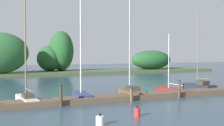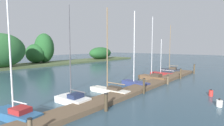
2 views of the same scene
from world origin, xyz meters
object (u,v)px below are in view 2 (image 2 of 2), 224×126
Objects in this scene: mooring_piling_1 at (106,102)px; mooring_piling_4 at (181,74)px; mooring_piling_2 at (144,86)px; sailboat_2 at (109,89)px; sailboat_1 at (72,98)px; mooring_piling_3 at (168,80)px; mooring_piling_5 at (194,69)px; channel_buoy_1 at (211,93)px; sailboat_5 at (161,73)px; sailboat_0 at (15,112)px; sailboat_3 at (134,82)px; channel_buoy_0 at (219,103)px; sailboat_4 at (153,77)px; sailboat_6 at (170,70)px.

mooring_piling_4 is (14.94, 0.15, 0.08)m from mooring_piling_1.
mooring_piling_2 is at bearing 2.24° from mooring_piling_1.
mooring_piling_2 is (1.87, -2.56, 0.29)m from sailboat_2.
mooring_piling_3 is at bearing -108.09° from sailboat_1.
mooring_piling_5 is 13.00m from channel_buoy_1.
sailboat_5 is 16.71m from mooring_piling_1.
mooring_piling_2 is (9.75, -3.11, 0.32)m from sailboat_0.
sailboat_5 reaches higher than mooring_piling_4.
sailboat_3 is 8.81m from sailboat_5.
sailboat_1 is at bearing 97.56° from mooring_piling_1.
sailboat_1 reaches higher than mooring_piling_4.
sailboat_2 reaches higher than mooring_piling_4.
channel_buoy_0 is at bearing -85.60° from mooring_piling_2.
sailboat_5 is at bearing -72.09° from sailboat_4.
sailboat_1 is at bearing 95.00° from sailboat_4.
mooring_piling_2 is (5.79, -2.86, 0.35)m from sailboat_1.
sailboat_0 is 1.08× the size of sailboat_1.
sailboat_2 is 1.00× the size of sailboat_6.
sailboat_0 is at bearing 162.29° from mooring_piling_2.
mooring_piling_5 is (17.12, -2.80, 0.35)m from sailboat_2.
mooring_piling_4 is 8.03m from channel_buoy_1.
mooring_piling_5 is at bearing -0.87° from mooring_piling_3.
sailboat_4 reaches higher than sailboat_0.
mooring_piling_2 is (-2.19, -2.41, 0.31)m from sailboat_3.
sailboat_5 is at bearing 140.76° from mooring_piling_5.
mooring_piling_2 is at bearing -120.02° from sailboat_0.
sailboat_2 is 3.19m from mooring_piling_2.
mooring_piling_2 is at bearing 145.89° from sailboat_3.
sailboat_6 reaches higher than sailboat_1.
sailboat_5 is at bearing 16.63° from mooring_piling_2.
channel_buoy_1 is (8.88, -7.68, -0.10)m from sailboat_1.
sailboat_5 reaches higher than channel_buoy_0.
sailboat_5 is (4.48, 0.86, -0.16)m from sailboat_4.
sailboat_6 is (20.09, 0.35, 0.04)m from sailboat_1.
sailboat_3 reaches higher than channel_buoy_0.
mooring_piling_5 is at bearing 20.65° from channel_buoy_1.
sailboat_3 reaches higher than mooring_piling_3.
channel_buoy_0 is at bearing -159.27° from mooring_piling_5.
channel_buoy_0 is at bearing 130.56° from sailboat_5.
sailboat_4 is 5.19× the size of mooring_piling_5.
sailboat_1 is at bearing -105.92° from sailboat_0.
sailboat_6 is at bearing 105.39° from mooring_piling_5.
mooring_piling_3 is at bearing 0.71° from mooring_piling_1.
mooring_piling_3 is (-1.22, -2.50, 0.10)m from sailboat_4.
mooring_piling_4 is at bearing 36.31° from channel_buoy_1.
mooring_piling_2 is at bearing 179.62° from mooring_piling_4.
sailboat_5 is 13.91m from channel_buoy_0.
sailboat_6 is 9.63m from mooring_piling_3.
sailboat_3 is 1.50× the size of sailboat_5.
sailboat_2 is at bearing 96.08° from sailboat_4.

